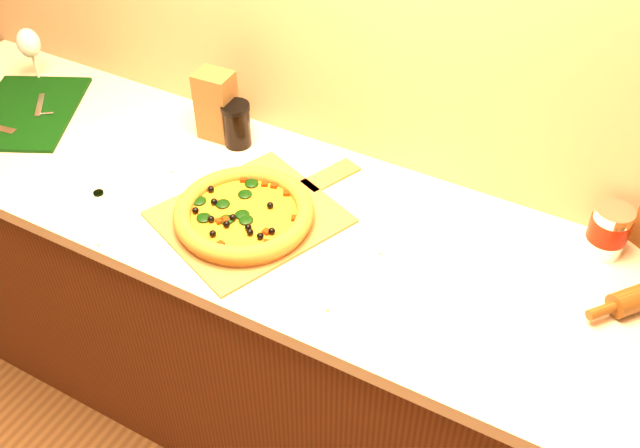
{
  "coord_description": "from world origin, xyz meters",
  "views": [
    {
      "loc": [
        0.68,
        0.26,
        2.11
      ],
      "look_at": [
        0.07,
        1.38,
        0.96
      ],
      "focal_mm": 40.0,
      "sensor_mm": 36.0,
      "label": 1
    }
  ],
  "objects_px": {
    "pizza_peel": "(255,214)",
    "pizza": "(244,214)",
    "dark_jar": "(237,125)",
    "cutting_board": "(25,112)",
    "coffee_canister": "(609,230)",
    "wine_glass": "(29,45)"
  },
  "relations": [
    {
      "from": "pizza_peel",
      "to": "dark_jar",
      "type": "bearing_deg",
      "value": 153.16
    },
    {
      "from": "cutting_board",
      "to": "coffee_canister",
      "type": "relative_size",
      "value": 3.79
    },
    {
      "from": "wine_glass",
      "to": "dark_jar",
      "type": "height_order",
      "value": "wine_glass"
    },
    {
      "from": "coffee_canister",
      "to": "pizza",
      "type": "bearing_deg",
      "value": -157.61
    },
    {
      "from": "coffee_canister",
      "to": "pizza_peel",
      "type": "bearing_deg",
      "value": -159.64
    },
    {
      "from": "coffee_canister",
      "to": "cutting_board",
      "type": "bearing_deg",
      "value": -171.88
    },
    {
      "from": "pizza",
      "to": "dark_jar",
      "type": "xyz_separation_m",
      "value": [
        -0.2,
        0.28,
        0.04
      ]
    },
    {
      "from": "pizza",
      "to": "dark_jar",
      "type": "bearing_deg",
      "value": 126.35
    },
    {
      "from": "pizza",
      "to": "wine_glass",
      "type": "height_order",
      "value": "wine_glass"
    },
    {
      "from": "pizza",
      "to": "cutting_board",
      "type": "relative_size",
      "value": 0.72
    },
    {
      "from": "cutting_board",
      "to": "wine_glass",
      "type": "bearing_deg",
      "value": 97.04
    },
    {
      "from": "cutting_board",
      "to": "pizza",
      "type": "bearing_deg",
      "value": -32.86
    },
    {
      "from": "coffee_canister",
      "to": "wine_glass",
      "type": "xyz_separation_m",
      "value": [
        -1.79,
        -0.07,
        0.06
      ]
    },
    {
      "from": "pizza_peel",
      "to": "pizza",
      "type": "distance_m",
      "value": 0.05
    },
    {
      "from": "pizza_peel",
      "to": "wine_glass",
      "type": "distance_m",
      "value": 1.01
    },
    {
      "from": "wine_glass",
      "to": "pizza_peel",
      "type": "bearing_deg",
      "value": -13.05
    },
    {
      "from": "dark_jar",
      "to": "pizza_peel",
      "type": "bearing_deg",
      "value": -48.97
    },
    {
      "from": "pizza_peel",
      "to": "cutting_board",
      "type": "relative_size",
      "value": 1.24
    },
    {
      "from": "pizza_peel",
      "to": "cutting_board",
      "type": "height_order",
      "value": "cutting_board"
    },
    {
      "from": "pizza_peel",
      "to": "coffee_canister",
      "type": "relative_size",
      "value": 4.69
    },
    {
      "from": "cutting_board",
      "to": "wine_glass",
      "type": "distance_m",
      "value": 0.23
    },
    {
      "from": "dark_jar",
      "to": "wine_glass",
      "type": "bearing_deg",
      "value": -178.8
    }
  ]
}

